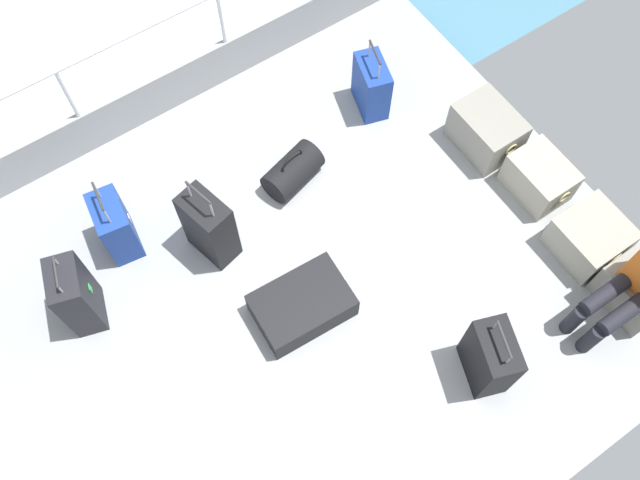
# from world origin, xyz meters

# --- Properties ---
(ground_plane) EXTENTS (4.40, 5.20, 0.06)m
(ground_plane) POSITION_xyz_m (0.00, 0.00, -0.03)
(ground_plane) COLOR #939699
(gunwale_port) EXTENTS (0.06, 5.20, 0.45)m
(gunwale_port) POSITION_xyz_m (-2.17, 0.00, 0.23)
(gunwale_port) COLOR #939699
(gunwale_port) RESTS_ON ground_plane
(railing_port) EXTENTS (0.04, 4.20, 1.02)m
(railing_port) POSITION_xyz_m (-2.17, 0.00, 0.78)
(railing_port) COLOR silver
(railing_port) RESTS_ON ground_plane
(sea_wake) EXTENTS (12.00, 12.00, 0.01)m
(sea_wake) POSITION_xyz_m (-3.60, 0.00, -0.34)
(sea_wake) COLOR teal
(sea_wake) RESTS_ON ground_plane
(cargo_crate_0) EXTENTS (0.60, 0.42, 0.40)m
(cargo_crate_0) POSITION_xyz_m (-0.30, 2.12, 0.20)
(cargo_crate_0) COLOR gray
(cargo_crate_0) RESTS_ON ground_plane
(cargo_crate_1) EXTENTS (0.55, 0.39, 0.35)m
(cargo_crate_1) POSITION_xyz_m (0.30, 2.19, 0.18)
(cargo_crate_1) COLOR #9E9989
(cargo_crate_1) RESTS_ON ground_plane
(cargo_crate_2) EXTENTS (0.53, 0.50, 0.35)m
(cargo_crate_2) POSITION_xyz_m (0.93, 2.15, 0.18)
(cargo_crate_2) COLOR gray
(cargo_crate_2) RESTS_ON ground_plane
(cargo_crate_3) EXTENTS (0.54, 0.39, 0.37)m
(cargo_crate_3) POSITION_xyz_m (1.45, 2.13, 0.19)
(cargo_crate_3) COLOR gray
(cargo_crate_3) RESTS_ON ground_plane
(passenger_seated) EXTENTS (0.34, 0.66, 1.07)m
(passenger_seated) POSITION_xyz_m (1.45, 1.95, 0.56)
(passenger_seated) COLOR orange
(passenger_seated) RESTS_ON ground_plane
(suitcase_2) EXTENTS (0.53, 0.75, 0.26)m
(suitcase_2) POSITION_xyz_m (0.11, -0.03, 0.13)
(suitcase_2) COLOR black
(suitcase_2) RESTS_ON ground_plane
(suitcase_3) EXTENTS (0.47, 0.37, 0.75)m
(suitcase_3) POSITION_xyz_m (1.25, 0.82, 0.31)
(suitcase_3) COLOR black
(suitcase_3) RESTS_ON ground_plane
(suitcase_4) EXTENTS (0.42, 0.29, 0.77)m
(suitcase_4) POSITION_xyz_m (-1.19, -0.90, 0.28)
(suitcase_4) COLOR navy
(suitcase_4) RESTS_ON ground_plane
(suitcase_5) EXTENTS (0.41, 0.32, 0.81)m
(suitcase_5) POSITION_xyz_m (-0.79, -1.40, 0.36)
(suitcase_5) COLOR black
(suitcase_5) RESTS_ON ground_plane
(suitcase_6) EXTENTS (0.44, 0.32, 0.90)m
(suitcase_6) POSITION_xyz_m (-0.75, -0.31, 0.35)
(suitcase_6) COLOR black
(suitcase_6) RESTS_ON ground_plane
(suitcase_8) EXTENTS (0.45, 0.33, 0.71)m
(suitcase_8) POSITION_xyz_m (-1.19, 1.55, 0.26)
(suitcase_8) COLOR navy
(suitcase_8) RESTS_ON ground_plane
(duffel_bag) EXTENTS (0.40, 0.56, 0.41)m
(duffel_bag) POSITION_xyz_m (-0.91, 0.56, 0.14)
(duffel_bag) COLOR black
(duffel_bag) RESTS_ON ground_plane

